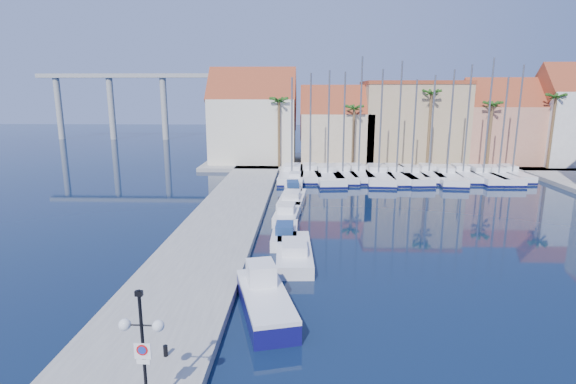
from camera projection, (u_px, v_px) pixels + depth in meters
The scene contains 37 objects.
ground at pixel (358, 328), 20.38m from camera, with size 260.00×260.00×0.00m, color black.
quay_west at pixel (218, 231), 33.83m from camera, with size 6.00×77.00×0.50m, color gray.
shore_north at pixel (389, 162), 66.77m from camera, with size 54.00×16.00×0.50m, color gray.
lamp_post at pixel (142, 334), 13.68m from camera, with size 1.42×0.41×4.19m.
bollard at pixel (166, 351), 17.28m from camera, with size 0.18×0.18×0.44m, color black.
fishing_boat at pixel (265, 299), 21.65m from camera, with size 3.56×6.47×2.15m.
motorboat_west_0 at pixel (294, 252), 28.53m from camera, with size 2.49×6.93×1.40m.
motorboat_west_1 at pixel (285, 234), 32.26m from camera, with size 1.75×5.46×1.40m.
motorboat_west_2 at pixel (287, 213), 37.73m from camera, with size 2.24×5.90×1.40m.
motorboat_west_3 at pixel (292, 199), 42.68m from camera, with size 2.70×6.99×1.40m.
motorboat_west_4 at pixel (293, 189), 47.38m from camera, with size 2.09×5.48×1.40m.
motorboat_west_5 at pixel (295, 179), 52.48m from camera, with size 2.04×5.85×1.40m.
sailboat_0 at pixel (292, 174), 55.37m from camera, with size 3.13×11.18×12.16m.
sailboat_1 at pixel (310, 173), 55.94m from camera, with size 2.73×9.82×12.68m.
sailboat_2 at pixel (327, 175), 54.79m from camera, with size 4.11×11.99×12.91m.
sailboat_3 at pixel (342, 174), 55.53m from camera, with size 3.32×10.54×12.80m.
sailboat_4 at pixel (358, 173), 55.65m from camera, with size 3.27×9.65×14.53m.
sailboat_5 at pixel (378, 175), 54.89m from camera, with size 3.76×11.92×13.06m.
sailboat_6 at pixel (395, 174), 55.19m from camera, with size 3.51×11.13×13.99m.
sailboat_7 at pixel (410, 175), 54.61m from camera, with size 3.53×10.52×11.90m.
sailboat_8 at pixel (428, 174), 55.62m from camera, with size 3.11×9.41×12.44m.
sailboat_9 at pixel (445, 176), 54.31m from camera, with size 3.67×11.06×13.00m.
sailboat_10 at pixel (462, 174), 55.46m from camera, with size 2.78×9.23×13.62m.
sailboat_11 at pixel (481, 175), 54.55m from camera, with size 2.95×9.79×14.32m.
sailboat_12 at pixel (496, 175), 54.51m from camera, with size 2.88×9.84×12.16m.
sailboat_13 at pixel (510, 174), 55.29m from camera, with size 2.72×8.52×13.59m.
building_0 at pixel (253, 120), 65.18m from camera, with size 12.30×9.00×13.50m.
building_1 at pixel (336, 129), 65.00m from camera, with size 10.30×8.00×11.00m.
building_2 at pixel (411, 122), 65.35m from camera, with size 14.20×10.20×11.50m.
building_3 at pixel (498, 125), 64.01m from camera, with size 10.30×8.00×12.00m.
building_4 at pixel (567, 118), 62.46m from camera, with size 8.30×8.00×14.00m.
palm_0 at pixel (279, 103), 59.60m from camera, with size 2.60×2.60×10.15m.
palm_1 at pixel (354, 110), 59.43m from camera, with size 2.60×2.60×9.15m.
palm_2 at pixel (431, 96), 58.64m from camera, with size 2.60×2.60×11.15m.
palm_3 at pixel (492, 107), 58.65m from camera, with size 2.60×2.60×9.65m.
palm_4 at pixel (556, 99), 58.14m from camera, with size 2.60×2.60×10.65m.
viaduct at pixel (141, 93), 99.60m from camera, with size 48.00×2.20×14.45m.
Camera 1 is at (-2.45, -18.66, 10.46)m, focal length 28.00 mm.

